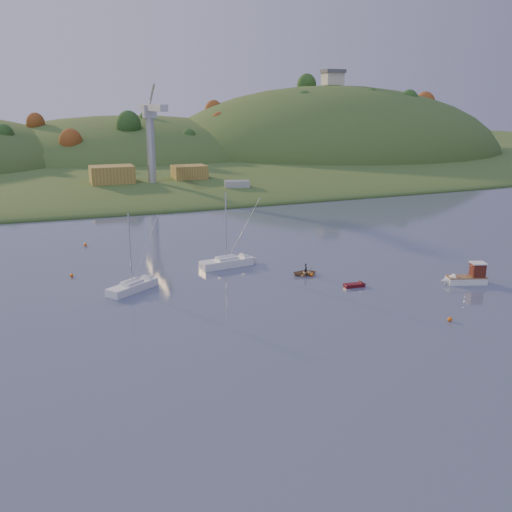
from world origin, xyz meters
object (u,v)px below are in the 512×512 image
object	(u,v)px
sailboat_near	(132,286)
canoe	(306,273)
fishing_boat	(463,277)
sailboat_far	(226,262)
red_tender	(358,285)

from	to	relation	value
sailboat_near	canoe	bearing A→B (deg)	-39.36
fishing_boat	sailboat_near	size ratio (longest dim) A/B	0.63
canoe	sailboat_far	bearing A→B (deg)	53.83
sailboat_near	sailboat_far	world-z (taller)	sailboat_far
sailboat_near	red_tender	size ratio (longest dim) A/B	3.13
fishing_boat	sailboat_far	xyz separation A→B (m)	(-26.83, 19.04, -0.13)
canoe	fishing_boat	bearing A→B (deg)	-116.41
sailboat_far	red_tender	world-z (taller)	sailboat_far
fishing_boat	canoe	bearing A→B (deg)	-14.03
sailboat_far	sailboat_near	bearing A→B (deg)	-165.42
red_tender	sailboat_near	bearing A→B (deg)	167.77
sailboat_near	canoe	xyz separation A→B (m)	(23.70, -1.71, -0.33)
red_tender	canoe	bearing A→B (deg)	125.74
fishing_boat	sailboat_far	bearing A→B (deg)	-17.59
fishing_boat	red_tender	world-z (taller)	fishing_boat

